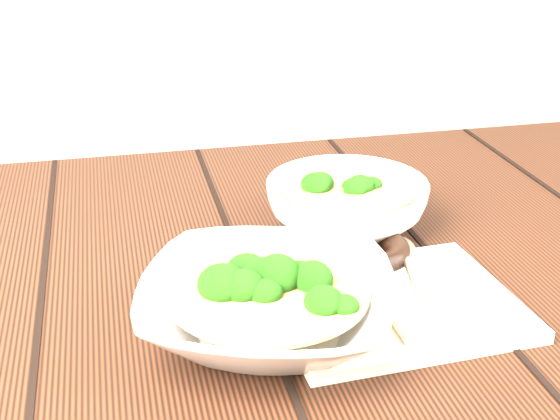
{
  "coord_description": "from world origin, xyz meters",
  "views": [
    {
      "loc": [
        -0.14,
        -0.67,
        1.13
      ],
      "look_at": [
        0.02,
        0.05,
        0.8
      ],
      "focal_mm": 50.0,
      "sensor_mm": 36.0,
      "label": 1
    }
  ],
  "objects_px": {
    "soup_bowl_back": "(347,204)",
    "soup_bowl_front": "(267,304)",
    "trivet": "(360,251)",
    "napkin": "(393,305)",
    "table": "(269,376)"
  },
  "relations": [
    {
      "from": "table",
      "to": "soup_bowl_front",
      "type": "relative_size",
      "value": 4.27
    },
    {
      "from": "table",
      "to": "trivet",
      "type": "bearing_deg",
      "value": 6.64
    },
    {
      "from": "soup_bowl_back",
      "to": "napkin",
      "type": "distance_m",
      "value": 0.18
    },
    {
      "from": "table",
      "to": "napkin",
      "type": "height_order",
      "value": "napkin"
    },
    {
      "from": "soup_bowl_back",
      "to": "napkin",
      "type": "height_order",
      "value": "soup_bowl_back"
    },
    {
      "from": "table",
      "to": "soup_bowl_back",
      "type": "height_order",
      "value": "soup_bowl_back"
    },
    {
      "from": "soup_bowl_back",
      "to": "trivet",
      "type": "relative_size",
      "value": 2.16
    },
    {
      "from": "trivet",
      "to": "napkin",
      "type": "relative_size",
      "value": 0.48
    },
    {
      "from": "soup_bowl_front",
      "to": "soup_bowl_back",
      "type": "distance_m",
      "value": 0.23
    },
    {
      "from": "soup_bowl_front",
      "to": "soup_bowl_back",
      "type": "xyz_separation_m",
      "value": [
        0.13,
        0.19,
        0.0
      ]
    },
    {
      "from": "soup_bowl_front",
      "to": "trivet",
      "type": "bearing_deg",
      "value": 42.1
    },
    {
      "from": "trivet",
      "to": "soup_bowl_back",
      "type": "bearing_deg",
      "value": 82.65
    },
    {
      "from": "table",
      "to": "soup_bowl_front",
      "type": "height_order",
      "value": "soup_bowl_front"
    },
    {
      "from": "napkin",
      "to": "soup_bowl_back",
      "type": "bearing_deg",
      "value": 83.46
    },
    {
      "from": "soup_bowl_back",
      "to": "soup_bowl_front",
      "type": "bearing_deg",
      "value": -124.52
    }
  ]
}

